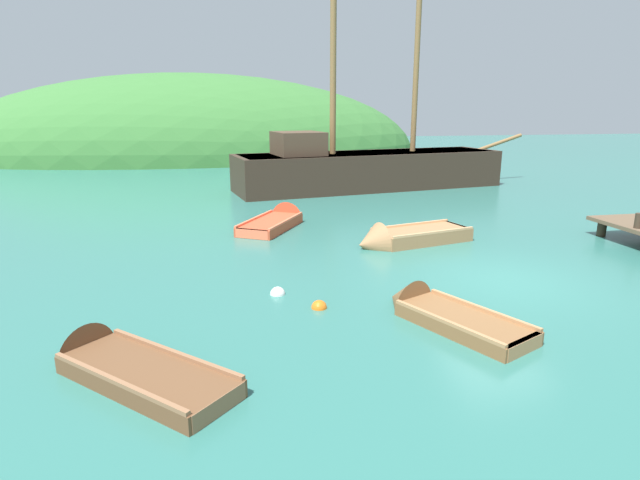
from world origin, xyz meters
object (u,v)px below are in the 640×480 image
rowboat_far (439,315)px  rowboat_outer_left (120,367)px  sailing_ship (367,175)px  buoy_white (278,294)px  buoy_orange (319,308)px  rowboat_near_dock (405,239)px  rowboat_portside (278,222)px

rowboat_far → rowboat_outer_left: size_ratio=0.98×
sailing_ship → buoy_white: sailing_ship is taller
rowboat_outer_left → buoy_white: (2.87, 3.01, -0.08)m
buoy_orange → buoy_white: (-0.77, 0.98, 0.00)m
sailing_ship → rowboat_outer_left: sailing_ship is taller
rowboat_near_dock → rowboat_portside: size_ratio=1.05×
sailing_ship → rowboat_outer_left: 19.82m
buoy_orange → rowboat_near_dock: bearing=52.0°
rowboat_portside → buoy_orange: size_ratio=11.19×
rowboat_far → rowboat_portside: 9.23m
sailing_ship → rowboat_near_dock: size_ratio=4.20×
buoy_orange → buoy_white: 1.24m
rowboat_far → rowboat_outer_left: bearing=74.2°
rowboat_near_dock → rowboat_portside: 4.86m
sailing_ship → rowboat_near_dock: 11.11m
rowboat_portside → buoy_orange: (-0.06, -7.94, -0.10)m
rowboat_outer_left → rowboat_portside: size_ratio=0.92×
rowboat_near_dock → buoy_white: bearing=25.6°
sailing_ship → buoy_orange: bearing=-119.4°
rowboat_far → rowboat_portside: size_ratio=0.90×
rowboat_outer_left → rowboat_portside: bearing=-66.2°
rowboat_outer_left → rowboat_far: bearing=-126.2°
sailing_ship → rowboat_outer_left: size_ratio=4.79×
rowboat_near_dock → rowboat_portside: bearing=-57.5°
buoy_white → rowboat_far: bearing=-33.8°
rowboat_far → buoy_orange: size_ratio=10.05×
rowboat_outer_left → buoy_white: 4.16m
rowboat_near_dock → rowboat_portside: rowboat_near_dock is taller
buoy_orange → buoy_white: buoy_white is taller
rowboat_near_dock → buoy_orange: rowboat_near_dock is taller
rowboat_outer_left → sailing_ship: bearing=-73.4°
rowboat_far → rowboat_outer_left: 5.96m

